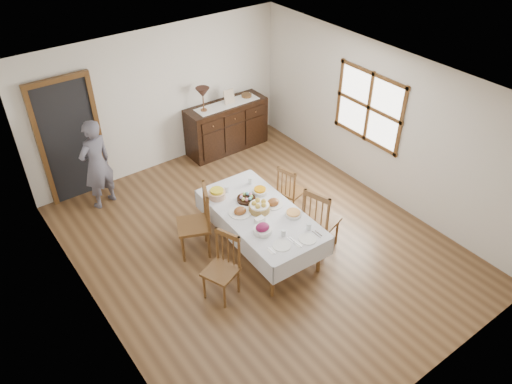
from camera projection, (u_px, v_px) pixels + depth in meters
ground at (260, 244)px, 7.75m from camera, size 6.00×6.00×0.00m
room_shell at (234, 145)px, 6.99m from camera, size 5.02×6.02×2.65m
dining_table at (260, 217)px, 7.31m from camera, size 1.11×2.09×0.71m
chair_left_near at (223, 266)px, 6.65m from camera, size 0.54×0.54×0.99m
chair_left_far at (197, 221)px, 7.31m from camera, size 0.62×0.62×1.13m
chair_right_near at (320, 219)px, 7.37m from camera, size 0.57×0.57×1.10m
chair_right_far at (290, 190)px, 8.14m from camera, size 0.46×0.46×0.90m
sideboard at (227, 126)px, 9.81m from camera, size 1.63×0.59×0.98m
person at (96, 162)px, 8.11m from camera, size 0.61×0.49×1.70m
bread_basket at (259, 207)px, 7.25m from camera, size 0.31×0.31×0.17m
egg_basket at (246, 198)px, 7.47m from camera, size 0.28×0.28×0.10m
ham_platter_a at (240, 212)px, 7.23m from camera, size 0.33×0.33×0.11m
ham_platter_b at (273, 203)px, 7.40m from camera, size 0.30×0.30×0.11m
beet_bowl at (263, 229)px, 6.86m from camera, size 0.26×0.26×0.15m
carrot_bowl at (260, 191)px, 7.62m from camera, size 0.23×0.23×0.09m
pineapple_bowl at (217, 194)px, 7.52m from camera, size 0.26×0.26×0.14m
casserole_dish at (293, 214)px, 7.18m from camera, size 0.23×0.23×0.07m
butter_dish at (260, 220)px, 7.06m from camera, size 0.14×0.09×0.07m
setting_left at (282, 241)px, 6.71m from camera, size 0.42×0.31×0.10m
setting_right at (308, 235)px, 6.82m from camera, size 0.42×0.31×0.10m
glass_far_a at (227, 189)px, 7.64m from camera, size 0.07×0.07×0.10m
glass_far_b at (250, 181)px, 7.81m from camera, size 0.07×0.07×0.11m
runner at (227, 104)px, 9.51m from camera, size 1.30×0.35×0.01m
table_lamp at (203, 93)px, 9.08m from camera, size 0.26×0.26×0.46m
picture_frame at (229, 97)px, 9.45m from camera, size 0.22×0.08×0.28m
deco_bowl at (247, 96)px, 9.75m from camera, size 0.20×0.20×0.06m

